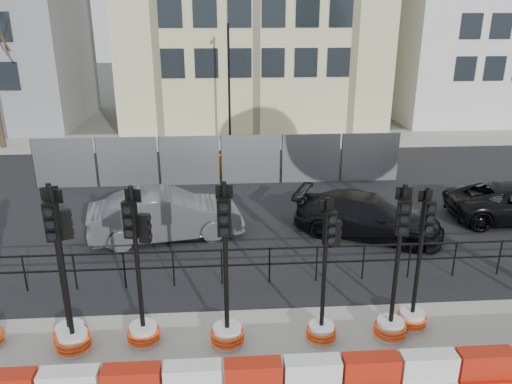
{
  "coord_description": "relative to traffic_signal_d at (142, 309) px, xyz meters",
  "views": [
    {
      "loc": [
        0.08,
        -9.9,
        6.54
      ],
      "look_at": [
        0.99,
        3.0,
        1.83
      ],
      "focal_mm": 35.0,
      "sensor_mm": 36.0,
      "label": 1
    }
  ],
  "objects": [
    {
      "name": "traffic_signal_c",
      "position": [
        -1.39,
        -0.17,
        -0.09
      ],
      "size": [
        0.7,
        0.7,
        3.57
      ],
      "rotation": [
        0.0,
        0.0,
        -0.11
      ],
      "color": "white",
      "rests_on": "ground"
    },
    {
      "name": "lamp_post_far",
      "position": [
        2.13,
        16.02,
        2.39
      ],
      "size": [
        0.12,
        0.56,
        6.0
      ],
      "color": "black",
      "rests_on": "ground"
    },
    {
      "name": "ground",
      "position": [
        1.63,
        1.04,
        -0.83
      ],
      "size": [
        120.0,
        120.0,
        0.0
      ],
      "primitive_type": "plane",
      "color": "#51514C",
      "rests_on": "ground"
    },
    {
      "name": "heras_fencing",
      "position": [
        2.2,
        10.9,
        -0.18
      ],
      "size": [
        14.33,
        1.72,
        2.0
      ],
      "color": "gray",
      "rests_on": "ground"
    },
    {
      "name": "car_b",
      "position": [
        -0.03,
        5.19,
        -0.08
      ],
      "size": [
        3.27,
        5.13,
        1.5
      ],
      "primitive_type": "imported",
      "rotation": [
        0.0,
        0.0,
        1.76
      ],
      "color": "#4C4C51",
      "rests_on": "ground"
    },
    {
      "name": "road",
      "position": [
        1.63,
        8.04,
        -0.81
      ],
      "size": [
        40.0,
        14.0,
        0.03
      ],
      "primitive_type": "cube",
      "color": "black",
      "rests_on": "ground"
    },
    {
      "name": "traffic_signal_d",
      "position": [
        0.0,
        0.0,
        0.0
      ],
      "size": [
        0.69,
        0.69,
        3.48
      ],
      "rotation": [
        0.0,
        0.0,
        -0.26
      ],
      "color": "white",
      "rests_on": "ground"
    },
    {
      "name": "traffic_signal_f",
      "position": [
        3.71,
        -0.18,
        -0.06
      ],
      "size": [
        0.63,
        0.63,
        3.22
      ],
      "rotation": [
        0.0,
        0.0,
        0.28
      ],
      "color": "white",
      "rests_on": "ground"
    },
    {
      "name": "kerb_railing",
      "position": [
        1.63,
        2.24,
        -0.14
      ],
      "size": [
        18.0,
        0.04,
        1.0
      ],
      "color": "black",
      "rests_on": "ground"
    },
    {
      "name": "traffic_signal_e",
      "position": [
        1.73,
        -0.19,
        -0.09
      ],
      "size": [
        0.71,
        0.71,
        3.58
      ],
      "rotation": [
        0.0,
        0.0,
        -0.05
      ],
      "color": "white",
      "rests_on": "ground"
    },
    {
      "name": "traffic_signal_g",
      "position": [
        5.16,
        -0.19,
        -0.12
      ],
      "size": [
        0.68,
        0.68,
        3.45
      ],
      "rotation": [
        0.0,
        0.0,
        -0.18
      ],
      "color": "white",
      "rests_on": "ground"
    },
    {
      "name": "sidewalk_far",
      "position": [
        1.63,
        17.04,
        -0.82
      ],
      "size": [
        40.0,
        4.0,
        0.02
      ],
      "primitive_type": "cube",
      "color": "gray",
      "rests_on": "ground"
    },
    {
      "name": "traffic_signal_h",
      "position": [
        5.76,
        0.14,
        -0.16
      ],
      "size": [
        0.64,
        0.64,
        3.26
      ],
      "rotation": [
        0.0,
        0.0,
        0.14
      ],
      "color": "white",
      "rests_on": "ground"
    },
    {
      "name": "barrier_row",
      "position": [
        1.63,
        -1.76,
        -0.46
      ],
      "size": [
        16.75,
        0.5,
        0.8
      ],
      "color": "#B2160E",
      "rests_on": "ground"
    },
    {
      "name": "traffic_signal_b",
      "position": [
        -1.5,
        0.07,
        0.01
      ],
      "size": [
        0.7,
        0.7,
        3.54
      ],
      "rotation": [
        0.0,
        0.0,
        0.31
      ],
      "color": "white",
      "rests_on": "ground"
    },
    {
      "name": "car_c",
      "position": [
        6.11,
        4.9,
        -0.18
      ],
      "size": [
        5.22,
        5.86,
        1.3
      ],
      "primitive_type": "imported",
      "rotation": [
        0.0,
        0.0,
        1.14
      ],
      "color": "black",
      "rests_on": "ground"
    }
  ]
}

